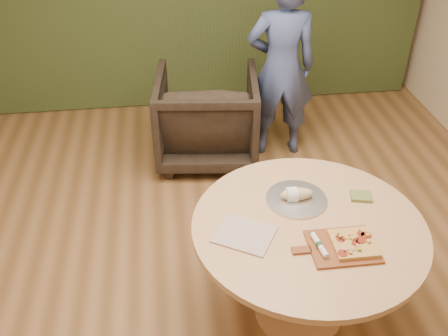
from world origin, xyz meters
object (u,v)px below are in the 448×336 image
armchair (207,113)px  pizza_paddle (341,247)px  pedestal_table (307,242)px  cutlery_roll (319,245)px  serving_tray (296,199)px  bread_roll (295,194)px  person_standing (281,68)px  flatbread_pizza (353,243)px

armchair → pizza_paddle: bearing=109.8°
pedestal_table → pizza_paddle: bearing=-61.6°
cutlery_roll → serving_tray: cutlery_roll is taller
pizza_paddle → pedestal_table: bearing=118.8°
bread_roll → person_standing: 1.72m
pizza_paddle → flatbread_pizza: (0.07, -0.00, 0.02)m
pedestal_table → pizza_paddle: pizza_paddle is taller
flatbread_pizza → person_standing: person_standing is taller
flatbread_pizza → armchair: size_ratio=0.25×
armchair → serving_tray: bearing=108.8°
pizza_paddle → cutlery_roll: (-0.11, 0.01, 0.02)m
serving_tray → armchair: (-0.36, 1.67, -0.31)m
pedestal_table → serving_tray: size_ratio=3.65×
pedestal_table → armchair: 1.93m
pizza_paddle → bread_roll: bearing=108.8°
serving_tray → person_standing: size_ratio=0.21×
bread_roll → person_standing: bearing=80.1°
pedestal_table → pizza_paddle: size_ratio=2.91×
cutlery_roll → bread_roll: (-0.02, 0.41, 0.01)m
flatbread_pizza → armchair: 2.19m
pizza_paddle → cutlery_roll: cutlery_roll is taller
pedestal_table → flatbread_pizza: bearing=-49.5°
pedestal_table → bread_roll: bearing=97.5°
armchair → bread_roll: bearing=108.5°
pizza_paddle → cutlery_roll: size_ratio=2.24×
person_standing → pizza_paddle: bearing=89.0°
serving_tray → bread_roll: (-0.01, 0.00, 0.04)m
pedestal_table → armchair: size_ratio=1.45×
cutlery_roll → person_standing: size_ratio=0.12×
bread_roll → person_standing: (0.30, 1.69, 0.04)m
cutlery_roll → pizza_paddle: bearing=-10.7°
serving_tray → cutlery_roll: bearing=-87.8°
flatbread_pizza → bread_roll: (-0.20, 0.42, 0.02)m
serving_tray → person_standing: 1.72m
cutlery_roll → serving_tray: bearing=84.0°
cutlery_roll → serving_tray: 0.41m
armchair → person_standing: size_ratio=0.54×
pedestal_table → flatbread_pizza: (0.18, -0.21, 0.17)m
person_standing → pedestal_table: bearing=85.2°
armchair → pedestal_table: bearing=108.0°
pedestal_table → person_standing: size_ratio=0.78×
serving_tray → armchair: size_ratio=0.40×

